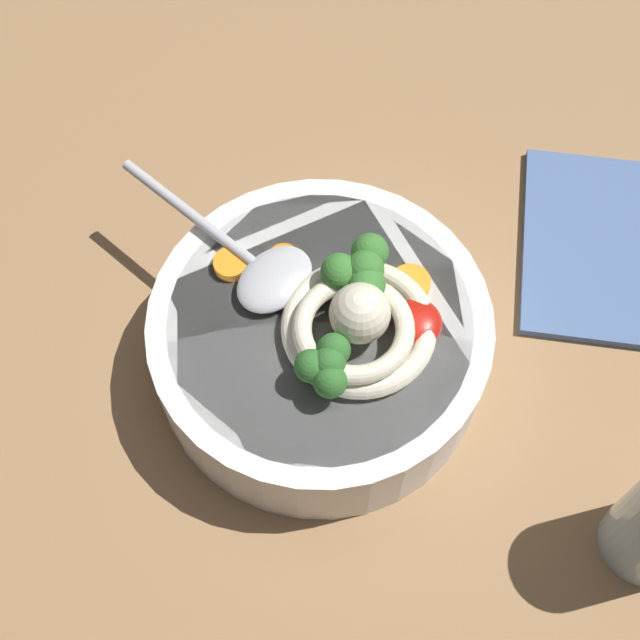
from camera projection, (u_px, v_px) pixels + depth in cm
name	position (u px, v px, depth cm)	size (l,w,h in cm)	color
table_slab	(337.00, 348.00, 69.04)	(100.31, 100.31, 3.97)	#936D47
soup_bowl	(320.00, 342.00, 63.03)	(23.98, 23.98, 6.95)	white
noodle_pile	(358.00, 324.00, 58.27)	(11.58, 11.35, 4.65)	beige
soup_spoon	(260.00, 268.00, 61.10)	(14.69, 14.44, 1.60)	#B7B7BC
chili_sauce_dollop	(418.00, 322.00, 59.07)	(3.61, 3.25, 1.62)	#B2190F
broccoli_floret_far	(362.00, 268.00, 59.06)	(5.10, 4.38, 4.03)	#7A9E60
broccoli_floret_beside_noodles	(326.00, 366.00, 56.06)	(4.38, 3.77, 3.47)	#7A9E60
carrot_slice_right	(411.00, 285.00, 60.90)	(2.79, 2.79, 0.78)	orange
carrot_slice_extra_b	(284.00, 257.00, 62.17)	(2.10, 2.10, 0.47)	orange
carrot_slice_near_spoon	(231.00, 264.00, 61.72)	(2.50, 2.50, 0.78)	orange
folded_napkin	(599.00, 246.00, 70.67)	(17.57, 12.13, 0.80)	#4C6693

